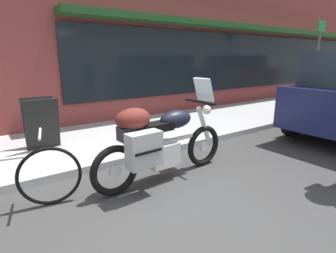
{
  "coord_description": "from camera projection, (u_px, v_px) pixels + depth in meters",
  "views": [
    {
      "loc": [
        -1.68,
        -2.53,
        1.7
      ],
      "look_at": [
        0.56,
        0.62,
        0.7
      ],
      "focal_mm": 28.64,
      "sensor_mm": 36.0,
      "label": 1
    }
  ],
  "objects": [
    {
      "name": "ground_plane",
      "position": [
        160.0,
        197.0,
        3.36
      ],
      "size": [
        80.0,
        80.0,
        0.0
      ],
      "primitive_type": "plane",
      "color": "#373737"
    },
    {
      "name": "storefront_building",
      "position": [
        290.0,
        16.0,
        10.7
      ],
      "size": [
        25.88,
        0.9,
        6.74
      ],
      "color": "brown",
      "rests_on": "ground_plane"
    },
    {
      "name": "sidewalk_curb",
      "position": [
        317.0,
        101.0,
        10.38
      ],
      "size": [
        30.0,
        2.62,
        0.12
      ],
      "color": "#A6A6A6",
      "rests_on": "ground_plane"
    },
    {
      "name": "touring_motorcycle",
      "position": [
        159.0,
        140.0,
        3.64
      ],
      "size": [
        2.23,
        0.74,
        1.41
      ],
      "color": "black",
      "rests_on": "ground_plane"
    },
    {
      "name": "sandwich_board_sign",
      "position": [
        41.0,
        123.0,
        4.73
      ],
      "size": [
        0.55,
        0.41,
        0.9
      ],
      "color": "black",
      "rests_on": "sidewalk_curb"
    },
    {
      "name": "parking_sign_pole",
      "position": [
        317.0,
        57.0,
        8.53
      ],
      "size": [
        0.44,
        0.07,
        2.72
      ],
      "color": "#59595B",
      "rests_on": "sidewalk_curb"
    }
  ]
}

